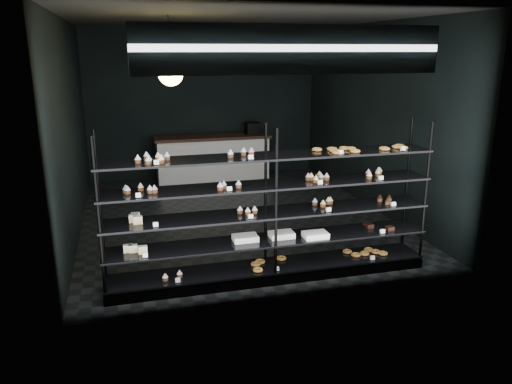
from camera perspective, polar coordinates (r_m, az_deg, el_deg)
room at (r=8.20m, az=-2.60°, el=7.90°), size 5.01×6.01×3.20m
display_shelf at (r=6.10m, az=1.47°, el=-4.38°), size 4.00×0.50×1.91m
signage at (r=5.30m, az=4.38°, el=15.94°), size 3.30×0.05×0.50m
pendant_lamp at (r=6.86m, az=-9.74°, el=13.26°), size 0.33×0.33×0.90m
service_counter at (r=10.83m, az=-4.90°, el=3.94°), size 2.46×0.65×1.23m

